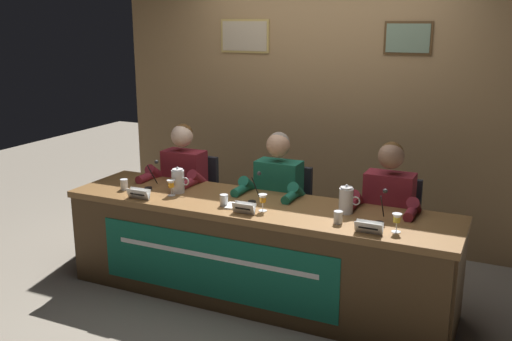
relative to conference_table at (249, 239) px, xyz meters
The scene contains 24 objects.
ground_plane 0.52m from the conference_table, 87.39° to the left, with size 12.00×12.00×0.00m, color gray.
wall_back_panelled 1.76m from the conference_table, 89.85° to the left, with size 4.18×0.14×2.60m.
conference_table is the anchor object (origin of this frame).
chair_left 1.11m from the conference_table, 143.45° to the left, with size 0.44×0.45×0.89m.
panelist_left 1.02m from the conference_table, 152.65° to the left, with size 0.51×0.48×1.22m.
nameplate_left 0.91m from the conference_table, 168.30° to the right, with size 0.19×0.06×0.08m.
juice_glass_left 0.75m from the conference_table, behind, with size 0.06×0.06×0.12m.
water_cup_left 1.14m from the conference_table, behind, with size 0.06×0.06×0.08m.
microphone_left 0.98m from the conference_table, behind, with size 0.06×0.17×0.22m.
chair_center 0.66m from the conference_table, 89.57° to the left, with size 0.44×0.45×0.89m.
panelist_center 0.50m from the conference_table, 89.39° to the left, with size 0.51×0.48×1.22m.
nameplate_center 0.32m from the conference_table, 78.88° to the right, with size 0.16×0.06×0.08m.
juice_glass_center 0.36m from the conference_table, 17.37° to the right, with size 0.06×0.06×0.12m.
water_cup_center 0.34m from the conference_table, 164.37° to the right, with size 0.06×0.06×0.08m.
microphone_center 0.35m from the conference_table, 98.01° to the left, with size 0.06×0.17×0.22m.
chair_right 1.12m from the conference_table, 36.25° to the left, with size 0.44×0.45×0.89m.
panelist_right 1.03m from the conference_table, 27.10° to the left, with size 0.51×0.48×1.22m.
nameplate_right 0.98m from the conference_table, ahead, with size 0.18×0.06×0.08m.
juice_glass_right 1.13m from the conference_table, ahead, with size 0.06×0.06×0.12m.
water_cup_right 0.75m from the conference_table, ahead, with size 0.06×0.06×0.08m.
microphone_right 1.00m from the conference_table, ahead, with size 0.06×0.17×0.22m.
water_pitcher_left_side 0.75m from the conference_table, behind, with size 0.15×0.10×0.21m.
water_pitcher_right_side 0.78m from the conference_table, 13.82° to the left, with size 0.15×0.10×0.21m.
document_stack_center 0.26m from the conference_table, 153.48° to the right, with size 0.24×0.19×0.01m.
Camera 1 is at (1.73, -3.70, 2.07)m, focal length 40.42 mm.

